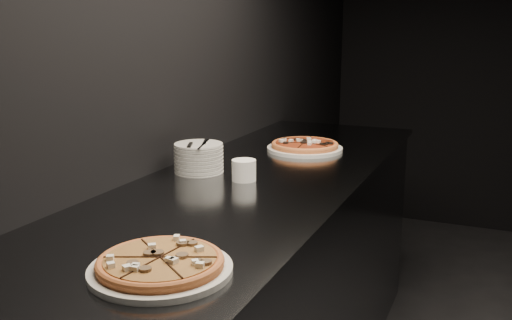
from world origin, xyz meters
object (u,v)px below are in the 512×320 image
at_px(pizza_mushroom, 161,264).
at_px(plate_stack, 199,158).
at_px(counter, 255,295).
at_px(pizza_tomato, 305,146).
at_px(cutlery, 198,144).
at_px(ramekin, 244,170).

relative_size(pizza_mushroom, plate_stack, 2.07).
xyz_separation_m(counter, pizza_tomato, (0.02, 0.50, 0.48)).
xyz_separation_m(pizza_tomato, cutlery, (-0.23, -0.52, 0.09)).
bearing_deg(ramekin, pizza_tomato, 86.35).
bearing_deg(ramekin, pizza_mushroom, -78.70).
height_order(counter, pizza_mushroom, pizza_mushroom).
height_order(pizza_mushroom, ramekin, ramekin).
relative_size(pizza_mushroom, cutlery, 1.94).
bearing_deg(counter, plate_stack, -176.86).
distance_m(plate_stack, cutlery, 0.06).
relative_size(plate_stack, ramekin, 2.11).
height_order(counter, plate_stack, plate_stack).
relative_size(plate_stack, cutlery, 0.94).
distance_m(counter, ramekin, 0.50).
xyz_separation_m(cutlery, ramekin, (0.20, -0.03, -0.07)).
bearing_deg(pizza_tomato, counter, -92.13).
relative_size(pizza_tomato, ramekin, 4.53).
xyz_separation_m(pizza_tomato, plate_stack, (-0.24, -0.51, 0.03)).
relative_size(counter, plate_stack, 13.65).
height_order(pizza_mushroom, pizza_tomato, pizza_tomato).
bearing_deg(ramekin, plate_stack, 167.38).
xyz_separation_m(counter, ramekin, (-0.02, -0.06, 0.50)).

